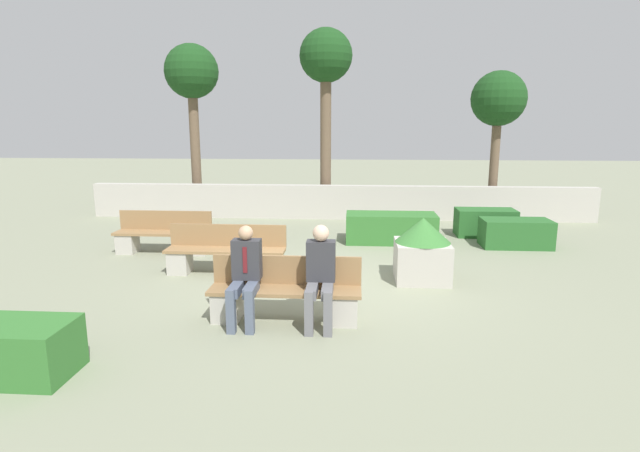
{
  "coord_description": "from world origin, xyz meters",
  "views": [
    {
      "loc": [
        0.45,
        -7.93,
        2.63
      ],
      "look_at": [
        -0.14,
        0.5,
        0.9
      ],
      "focal_mm": 28.0,
      "sensor_mm": 36.0,
      "label": 1
    }
  ],
  "objects": [
    {
      "name": "tree_center_left",
      "position": [
        -0.4,
        6.49,
        4.23
      ],
      "size": [
        1.48,
        1.48,
        5.23
      ],
      "color": "brown",
      "rests_on": "ground_plane"
    },
    {
      "name": "hedge_block_mid_right",
      "position": [
        3.57,
        3.99,
        0.32
      ],
      "size": [
        1.37,
        0.7,
        0.65
      ],
      "color": "#286028",
      "rests_on": "ground_plane"
    },
    {
      "name": "bench_left_side",
      "position": [
        -1.83,
        0.56,
        0.34
      ],
      "size": [
        2.13,
        0.48,
        0.85
      ],
      "rotation": [
        0.0,
        0.0,
        -0.08
      ],
      "color": "#937047",
      "rests_on": "ground_plane"
    },
    {
      "name": "person_seated_woman",
      "position": [
        0.01,
        -1.68,
        0.74
      ],
      "size": [
        0.38,
        0.64,
        1.34
      ],
      "color": "slate",
      "rests_on": "ground_plane"
    },
    {
      "name": "hedge_block_mid_left",
      "position": [
        1.28,
        3.18,
        0.33
      ],
      "size": [
        2.02,
        0.85,
        0.65
      ],
      "color": "#33702D",
      "rests_on": "ground_plane"
    },
    {
      "name": "hedge_block_near_left",
      "position": [
        -3.18,
        -3.27,
        0.29
      ],
      "size": [
        1.33,
        0.72,
        0.59
      ],
      "color": "#33702D",
      "rests_on": "ground_plane"
    },
    {
      "name": "perimeter_wall",
      "position": [
        0.0,
        5.96,
        0.47
      ],
      "size": [
        14.08,
        0.3,
        0.95
      ],
      "color": "#B7B2A8",
      "rests_on": "ground_plane"
    },
    {
      "name": "planter_corner_left",
      "position": [
        1.61,
        0.39,
        0.55
      ],
      "size": [
        0.93,
        0.93,
        1.09
      ],
      "color": "#B7B2A8",
      "rests_on": "ground_plane"
    },
    {
      "name": "tree_leftmost",
      "position": [
        -4.31,
        6.78,
        3.96
      ],
      "size": [
        1.55,
        1.55,
        4.9
      ],
      "color": "brown",
      "rests_on": "ground_plane"
    },
    {
      "name": "bench_right_side",
      "position": [
        -3.5,
        1.88,
        0.33
      ],
      "size": [
        1.96,
        0.49,
        0.85
      ],
      "rotation": [
        0.0,
        0.0,
        -0.12
      ],
      "color": "#937047",
      "rests_on": "ground_plane"
    },
    {
      "name": "person_seated_man",
      "position": [
        -0.98,
        -1.69,
        0.72
      ],
      "size": [
        0.38,
        0.64,
        1.32
      ],
      "color": "#515B70",
      "rests_on": "ground_plane"
    },
    {
      "name": "tree_center_right",
      "position": [
        4.39,
        6.56,
        3.23
      ],
      "size": [
        1.51,
        1.51,
        4.08
      ],
      "color": "brown",
      "rests_on": "ground_plane"
    },
    {
      "name": "bench_front",
      "position": [
        -0.47,
        -1.54,
        0.34
      ],
      "size": [
        2.06,
        0.48,
        0.85
      ],
      "color": "#937047",
      "rests_on": "ground_plane"
    },
    {
      "name": "hedge_block_near_right",
      "position": [
        3.96,
        2.92,
        0.3
      ],
      "size": [
        1.45,
        0.75,
        0.61
      ],
      "color": "#286028",
      "rests_on": "ground_plane"
    },
    {
      "name": "ground_plane",
      "position": [
        0.0,
        0.0,
        0.0
      ],
      "size": [
        60.0,
        60.0,
        0.0
      ],
      "primitive_type": "plane",
      "color": "gray"
    }
  ]
}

